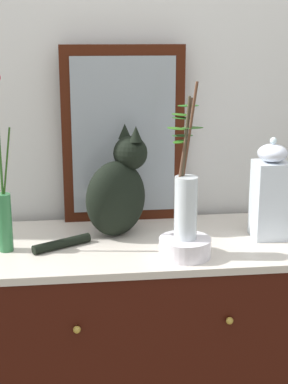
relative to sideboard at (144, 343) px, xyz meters
name	(u,v)px	position (x,y,z in m)	size (l,w,h in m)	color
wall_back	(134,92)	(0.00, 0.35, 0.89)	(4.40, 0.08, 2.60)	silver
sideboard	(144,343)	(0.00, 0.00, 0.00)	(1.10, 0.57, 0.81)	#360F07
mirror_leaning	(123,135)	(-0.05, 0.25, 0.74)	(0.46, 0.03, 0.67)	#3A1307
cat_sitting	(118,191)	(-0.09, 0.08, 0.57)	(0.43, 0.30, 0.40)	black
vase_slim_green	(4,207)	(-0.47, -0.04, 0.56)	(0.06, 0.05, 0.59)	#2F713F
bowl_porcelain	(185,247)	(0.12, -0.16, 0.44)	(0.17, 0.17, 0.06)	white
vase_glass_clear	(186,198)	(0.12, -0.15, 0.60)	(0.12, 0.13, 0.51)	silver
jar_lidded_porcelain	(270,193)	(0.45, -0.01, 0.57)	(0.12, 0.12, 0.36)	white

